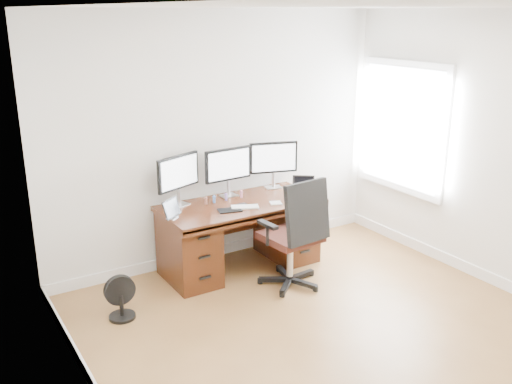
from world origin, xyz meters
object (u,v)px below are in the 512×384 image
keyboard (245,207)px  monitor_center (228,166)px  desk (240,233)px  floor_fan (121,298)px  office_chair (294,252)px

keyboard → monitor_center: bearing=108.8°
monitor_center → keyboard: size_ratio=1.98×
desk → floor_fan: desk is taller
desk → office_chair: (0.24, -0.66, -0.03)m
desk → monitor_center: bearing=90.0°
desk → keyboard: size_ratio=6.10×
office_chair → keyboard: office_chair is taller
floor_fan → monitor_center: (1.46, 0.61, 0.89)m
floor_fan → keyboard: keyboard is taller
desk → keyboard: (-0.04, -0.18, 0.36)m
floor_fan → keyboard: (1.42, 0.19, 0.56)m
office_chair → floor_fan: 1.73m
desk → keyboard: 0.40m
keyboard → office_chair: bearing=-35.0°
monitor_center → office_chair: bearing=-78.0°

